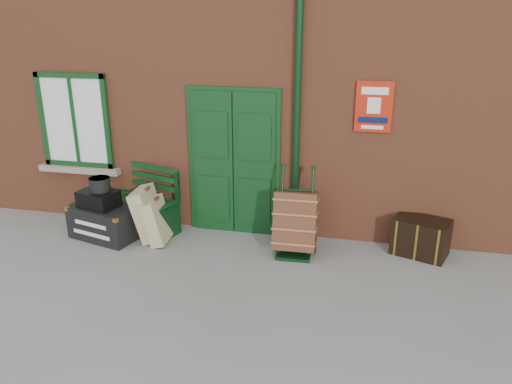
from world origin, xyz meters
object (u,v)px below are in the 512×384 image
(porter_trolley, at_px, (295,222))
(dark_trunk, at_px, (421,237))
(bench, at_px, (131,194))
(houdini_trunk, at_px, (104,222))

(porter_trolley, xyz_separation_m, dark_trunk, (1.76, 0.33, -0.21))
(bench, relative_size, dark_trunk, 2.44)
(bench, distance_m, houdini_trunk, 0.65)
(bench, bearing_deg, porter_trolley, 10.53)
(bench, xyz_separation_m, houdini_trunk, (-0.21, -0.55, -0.29))
(bench, relative_size, porter_trolley, 1.47)
(bench, distance_m, porter_trolley, 2.74)
(houdini_trunk, height_order, porter_trolley, porter_trolley)
(porter_trolley, bearing_deg, dark_trunk, 8.71)
(bench, bearing_deg, dark_trunk, 18.00)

